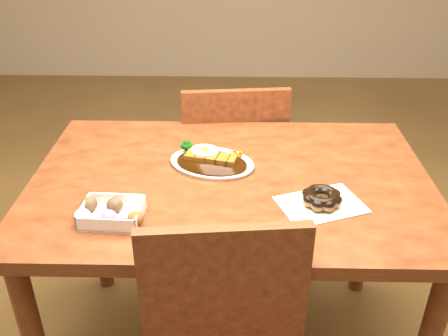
{
  "coord_description": "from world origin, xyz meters",
  "views": [
    {
      "loc": [
        0.01,
        -1.28,
        1.52
      ],
      "look_at": [
        -0.02,
        -0.05,
        0.81
      ],
      "focal_mm": 40.0,
      "sensor_mm": 36.0,
      "label": 1
    }
  ],
  "objects_px": {
    "table": "(231,205)",
    "donut_box": "(110,212)",
    "chair_far": "(232,167)",
    "pon_de_ring": "(322,198)",
    "katsu_curry_plate": "(211,160)"
  },
  "relations": [
    {
      "from": "donut_box",
      "to": "table",
      "type": "bearing_deg",
      "value": 35.03
    },
    {
      "from": "katsu_curry_plate",
      "to": "pon_de_ring",
      "type": "relative_size",
      "value": 1.17
    },
    {
      "from": "table",
      "to": "katsu_curry_plate",
      "type": "distance_m",
      "value": 0.15
    },
    {
      "from": "chair_far",
      "to": "katsu_curry_plate",
      "type": "bearing_deg",
      "value": 75.68
    },
    {
      "from": "pon_de_ring",
      "to": "katsu_curry_plate",
      "type": "bearing_deg",
      "value": 144.69
    },
    {
      "from": "table",
      "to": "katsu_curry_plate",
      "type": "bearing_deg",
      "value": 128.78
    },
    {
      "from": "katsu_curry_plate",
      "to": "donut_box",
      "type": "relative_size",
      "value": 1.7
    },
    {
      "from": "chair_far",
      "to": "donut_box",
      "type": "height_order",
      "value": "chair_far"
    },
    {
      "from": "chair_far",
      "to": "donut_box",
      "type": "xyz_separation_m",
      "value": [
        -0.32,
        -0.76,
        0.29
      ]
    },
    {
      "from": "chair_far",
      "to": "donut_box",
      "type": "bearing_deg",
      "value": 61.19
    },
    {
      "from": "table",
      "to": "donut_box",
      "type": "bearing_deg",
      "value": -144.97
    },
    {
      "from": "table",
      "to": "pon_de_ring",
      "type": "distance_m",
      "value": 0.31
    },
    {
      "from": "table",
      "to": "donut_box",
      "type": "xyz_separation_m",
      "value": [
        -0.32,
        -0.22,
        0.12
      ]
    },
    {
      "from": "pon_de_ring",
      "to": "table",
      "type": "bearing_deg",
      "value": 150.37
    },
    {
      "from": "table",
      "to": "donut_box",
      "type": "relative_size",
      "value": 6.57
    }
  ]
}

